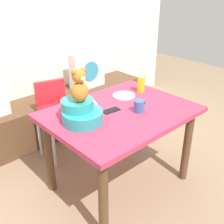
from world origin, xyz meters
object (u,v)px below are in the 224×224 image
infant_seat_teal (81,113)px  dinner_plate_near (124,96)px  dining_table (120,123)px  coffee_mug (139,106)px  ketchup_bottle (141,83)px  cell_phone (111,110)px  pillow_floral_right (87,70)px  teddy_bear (79,86)px  highchair (55,110)px

infant_seat_teal → dinner_plate_near: size_ratio=1.65×
dining_table → infant_seat_teal: (-0.34, 0.07, 0.18)m
coffee_mug → infant_seat_teal: bearing=157.8°
infant_seat_teal → ketchup_bottle: size_ratio=1.78×
cell_phone → dining_table: bearing=-121.3°
pillow_floral_right → dining_table: size_ratio=0.38×
pillow_floral_right → teddy_bear: (-0.91, -1.11, 0.34)m
pillow_floral_right → cell_phone: (-0.63, -1.12, 0.06)m
ketchup_bottle → coffee_mug: (-0.32, -0.27, -0.04)m
infant_seat_teal → dinner_plate_near: 0.59m
highchair → dinner_plate_near: bearing=-55.8°
highchair → ketchup_bottle: size_ratio=4.27×
dining_table → ketchup_bottle: 0.49m
teddy_bear → coffee_mug: 0.52m
pillow_floral_right → infant_seat_teal: same height
infant_seat_teal → dinner_plate_near: infant_seat_teal is taller
dining_table → cell_phone: cell_phone is taller
pillow_floral_right → dinner_plate_near: pillow_floral_right is taller
pillow_floral_right → dining_table: bearing=-115.9°
highchair → dinner_plate_near: size_ratio=3.95×
dining_table → infant_seat_teal: infant_seat_teal is taller
pillow_floral_right → teddy_bear: teddy_bear is taller
ketchup_bottle → cell_phone: 0.50m
dining_table → infant_seat_teal: bearing=169.2°
coffee_mug → dinner_plate_near: (0.13, 0.30, -0.04)m
dinner_plate_near → pillow_floral_right: bearing=70.9°
highchair → pillow_floral_right: bearing=29.9°
pillow_floral_right → ketchup_bottle: size_ratio=2.38×
infant_seat_teal → teddy_bear: (0.00, -0.00, 0.21)m
dining_table → coffee_mug: coffee_mug is taller
infant_seat_teal → dining_table: bearing=-10.8°
pillow_floral_right → teddy_bear: size_ratio=1.76×
highchair → coffee_mug: (0.25, -0.87, 0.27)m
pillow_floral_right → cell_phone: size_ratio=3.06×
pillow_floral_right → highchair: bearing=-150.1°
dinner_plate_near → cell_phone: dinner_plate_near is taller
infant_seat_teal → teddy_bear: bearing=-90.0°
highchair → teddy_bear: size_ratio=3.16×
teddy_bear → cell_phone: size_ratio=1.74×
highchair → coffee_mug: size_ratio=6.58×
pillow_floral_right → cell_phone: 1.29m
teddy_bear → ketchup_bottle: 0.79m
coffee_mug → dinner_plate_near: size_ratio=0.60×
infant_seat_teal → highchair: bearing=75.1°
pillow_floral_right → ketchup_bottle: bearing=-98.5°
ketchup_bottle → pillow_floral_right: bearing=81.5°
pillow_floral_right → ketchup_bottle: ketchup_bottle is taller
highchair → dinner_plate_near: 0.72m
highchair → infant_seat_teal: infant_seat_teal is taller
highchair → cell_phone: bearing=-82.2°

